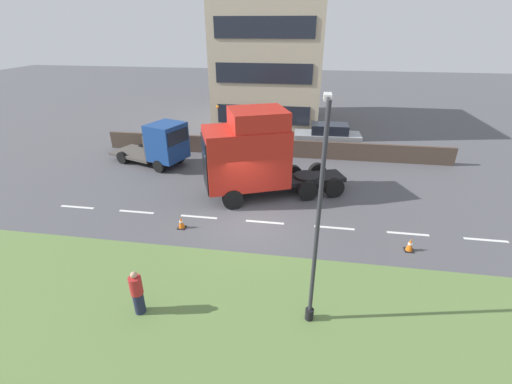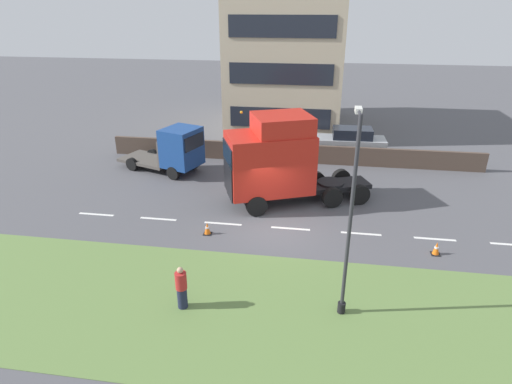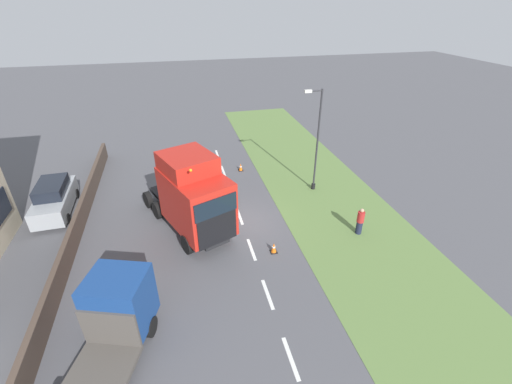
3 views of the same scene
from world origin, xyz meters
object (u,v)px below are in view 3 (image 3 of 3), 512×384
object	(u,v)px
parked_car	(54,198)
traffic_cone_lead	(274,248)
lamp_post	(316,145)
lorry_cab	(194,197)
traffic_cone_trailing	(241,167)
flatbed_truck	(116,314)
pedestrian	(360,222)

from	to	relation	value
parked_car	traffic_cone_lead	bearing A→B (deg)	148.27
lamp_post	traffic_cone_lead	distance (m)	7.88
lorry_cab	traffic_cone_trailing	distance (m)	8.44
lamp_post	traffic_cone_lead	bearing A→B (deg)	52.78
flatbed_truck	lamp_post	size ratio (longest dim) A/B	0.84
lorry_cab	parked_car	distance (m)	9.24
traffic_cone_trailing	lorry_cab	bearing A→B (deg)	61.24
pedestrian	lorry_cab	bearing A→B (deg)	-13.94
lamp_post	traffic_cone_trailing	size ratio (longest dim) A/B	11.72
lamp_post	traffic_cone_trailing	bearing A→B (deg)	-43.67
flatbed_truck	traffic_cone_lead	distance (m)	8.08
lamp_post	pedestrian	xyz separation A→B (m)	(-0.64, 5.36, -2.46)
lamp_post	traffic_cone_trailing	world-z (taller)	lamp_post
traffic_cone_lead	traffic_cone_trailing	distance (m)	9.80
flatbed_truck	pedestrian	size ratio (longest dim) A/B	3.54
lorry_cab	flatbed_truck	world-z (taller)	lorry_cab
pedestrian	traffic_cone_lead	distance (m)	5.10
lorry_cab	parked_car	bearing A→B (deg)	-49.77
traffic_cone_lead	pedestrian	bearing A→B (deg)	-174.94
lorry_cab	traffic_cone_trailing	bearing A→B (deg)	-141.21
parked_car	lorry_cab	bearing A→B (deg)	150.91
traffic_cone_lead	traffic_cone_trailing	bearing A→B (deg)	-91.38
traffic_cone_lead	lorry_cab	bearing A→B (deg)	-35.29
flatbed_truck	lorry_cab	bearing A→B (deg)	81.27
lorry_cab	pedestrian	bearing A→B (deg)	143.62
flatbed_truck	lamp_post	world-z (taller)	lamp_post
traffic_cone_lead	flatbed_truck	bearing A→B (deg)	27.60
parked_car	pedestrian	bearing A→B (deg)	157.56
lamp_post	lorry_cab	bearing A→B (deg)	21.45
lorry_cab	lamp_post	xyz separation A→B (m)	(-8.12, -3.19, 0.90)
lamp_post	traffic_cone_lead	size ratio (longest dim) A/B	11.72
lorry_cab	flatbed_truck	xyz separation A→B (m)	(3.38, 6.32, -0.85)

